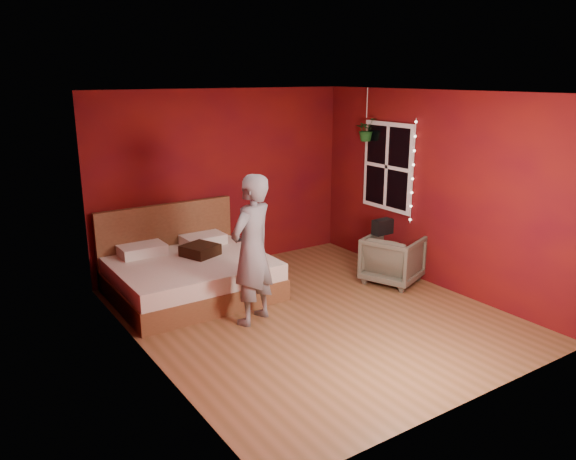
% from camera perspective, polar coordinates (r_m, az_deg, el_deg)
% --- Properties ---
extents(floor, '(4.50, 4.50, 0.00)m').
position_cam_1_polar(floor, '(6.81, 2.58, -8.63)').
color(floor, brown).
rests_on(floor, ground).
extents(room_walls, '(4.04, 4.54, 2.62)m').
position_cam_1_polar(room_walls, '(6.31, 2.77, 5.41)').
color(room_walls, maroon).
rests_on(room_walls, ground).
extents(window, '(0.05, 0.97, 1.27)m').
position_cam_1_polar(window, '(8.28, 10.08, 6.36)').
color(window, white).
rests_on(window, room_walls).
extents(fairy_lights, '(0.04, 0.04, 1.45)m').
position_cam_1_polar(fairy_lights, '(7.89, 12.58, 5.78)').
color(fairy_lights, silver).
rests_on(fairy_lights, room_walls).
extents(bed, '(1.95, 1.66, 1.07)m').
position_cam_1_polar(bed, '(7.46, -10.05, -4.37)').
color(bed, brown).
rests_on(bed, ground).
extents(person, '(0.75, 0.63, 1.74)m').
position_cam_1_polar(person, '(6.36, -3.69, -2.04)').
color(person, slate).
rests_on(person, ground).
extents(armchair, '(0.94, 0.93, 0.66)m').
position_cam_1_polar(armchair, '(7.87, 10.61, -2.92)').
color(armchair, '#555443').
rests_on(armchair, ground).
extents(handbag, '(0.30, 0.16, 0.21)m').
position_cam_1_polar(handbag, '(7.81, 9.58, 0.33)').
color(handbag, black).
rests_on(handbag, armchair).
extents(throw_pillow, '(0.52, 0.52, 0.14)m').
position_cam_1_polar(throw_pillow, '(7.46, -8.92, -2.03)').
color(throw_pillow, black).
rests_on(throw_pillow, bed).
extents(hanging_plant, '(0.35, 0.31, 0.77)m').
position_cam_1_polar(hanging_plant, '(8.45, 7.94, 10.09)').
color(hanging_plant, silver).
rests_on(hanging_plant, room_walls).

